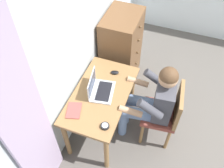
% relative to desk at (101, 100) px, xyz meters
% --- Properties ---
extents(wall_back, '(4.80, 0.05, 2.50)m').
position_rel_desk_xyz_m(wall_back, '(0.32, 0.38, 0.64)').
color(wall_back, silver).
rests_on(wall_back, ground_plane).
extents(curtain_panel, '(0.48, 0.03, 2.22)m').
position_rel_desk_xyz_m(curtain_panel, '(-0.84, 0.31, 0.50)').
color(curtain_panel, '#B29EBC').
rests_on(curtain_panel, ground_plane).
extents(desk, '(1.09, 0.61, 0.72)m').
position_rel_desk_xyz_m(desk, '(0.00, 0.00, 0.00)').
color(desk, olive).
rests_on(desk, ground_plane).
extents(dresser, '(0.64, 0.49, 1.10)m').
position_rel_desk_xyz_m(dresser, '(1.00, 0.09, -0.06)').
color(dresser, brown).
rests_on(dresser, ground_plane).
extents(chair, '(0.46, 0.44, 0.90)m').
position_rel_desk_xyz_m(chair, '(0.15, -0.75, -0.10)').
color(chair, brown).
rests_on(chair, ground_plane).
extents(person_seated, '(0.57, 0.61, 1.22)m').
position_rel_desk_xyz_m(person_seated, '(0.14, -0.57, 0.08)').
color(person_seated, '#6B84AD').
rests_on(person_seated, ground_plane).
extents(laptop, '(0.38, 0.31, 0.24)m').
position_rel_desk_xyz_m(laptop, '(0.02, 0.03, 0.17)').
color(laptop, '#B7BABF').
rests_on(laptop, desk).
extents(computer_mouse, '(0.09, 0.11, 0.03)m').
position_rel_desk_xyz_m(computer_mouse, '(0.35, -0.04, 0.13)').
color(computer_mouse, black).
rests_on(computer_mouse, desk).
extents(desk_clock, '(0.09, 0.09, 0.03)m').
position_rel_desk_xyz_m(desk_clock, '(-0.39, -0.20, 0.13)').
color(desk_clock, black).
rests_on(desk_clock, desk).
extents(notebook_pad, '(0.24, 0.20, 0.01)m').
position_rel_desk_xyz_m(notebook_pad, '(-0.32, 0.18, 0.12)').
color(notebook_pad, '#994742').
rests_on(notebook_pad, desk).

